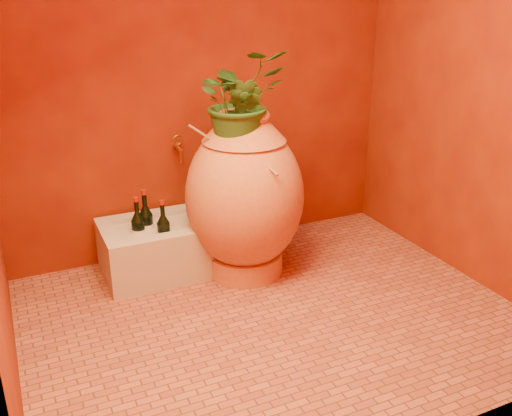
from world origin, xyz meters
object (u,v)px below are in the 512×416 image
wine_bottle_a (164,234)px  wine_bottle_b (146,226)px  amphora (245,196)px  wine_bottle_c (139,231)px  wall_tap (178,147)px  stone_basin (161,248)px

wine_bottle_a → wine_bottle_b: wine_bottle_b is taller
amphora → wine_bottle_c: 0.65m
amphora → wine_bottle_a: bearing=166.8°
wine_bottle_a → wall_tap: size_ratio=2.07×
wine_bottle_b → wine_bottle_c: (-0.06, -0.04, -0.01)m
wine_bottle_c → wine_bottle_a: bearing=-33.4°
amphora → wine_bottle_a: size_ratio=3.09×
wine_bottle_a → wine_bottle_c: bearing=146.6°
wine_bottle_c → stone_basin: bearing=6.7°
stone_basin → wine_bottle_b: 0.17m
wine_bottle_b → wall_tap: bearing=31.1°
amphora → wall_tap: 0.52m
stone_basin → wine_bottle_a: 0.17m
wall_tap → wine_bottle_a: bearing=-124.8°
amphora → wall_tap: (-0.26, 0.39, 0.22)m
wine_bottle_b → wine_bottle_c: wine_bottle_b is taller
stone_basin → wine_bottle_c: wine_bottle_c is taller
wine_bottle_c → amphora: bearing=-18.1°
wine_bottle_a → stone_basin: bearing=87.4°
stone_basin → wine_bottle_b: (-0.07, 0.02, 0.15)m
wine_bottle_c → wall_tap: wall_tap is taller
amphora → wall_tap: bearing=124.1°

